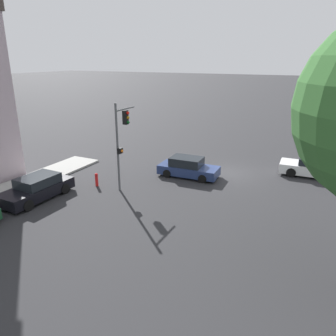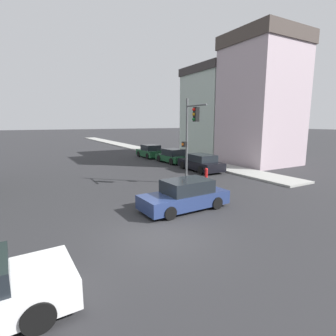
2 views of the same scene
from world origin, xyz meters
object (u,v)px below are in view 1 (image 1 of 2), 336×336
crossing_car_1 (314,167)px  fire_hydrant (97,179)px  traffic_signal (122,134)px  crossing_car_0 (188,168)px  parked_car_0 (37,188)px

crossing_car_1 → fire_hydrant: (13.09, 8.67, -0.18)m
traffic_signal → crossing_car_1: traffic_signal is taller
crossing_car_0 → parked_car_0: (6.78, 7.86, 0.02)m
traffic_signal → crossing_car_0: bearing=53.1°
fire_hydrant → parked_car_0: bearing=59.4°
crossing_car_0 → crossing_car_1: crossing_car_0 is taller
crossing_car_1 → parked_car_0: parked_car_0 is taller
crossing_car_0 → fire_hydrant: (4.82, 4.54, -0.18)m
crossing_car_1 → parked_car_0: (15.05, 11.99, 0.02)m
crossing_car_0 → parked_car_0: 10.38m
crossing_car_0 → fire_hydrant: bearing=-139.2°
traffic_signal → fire_hydrant: bearing=-162.6°
crossing_car_1 → parked_car_0: size_ratio=1.00×
crossing_car_1 → fire_hydrant: crossing_car_1 is taller
traffic_signal → fire_hydrant: size_ratio=6.21×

